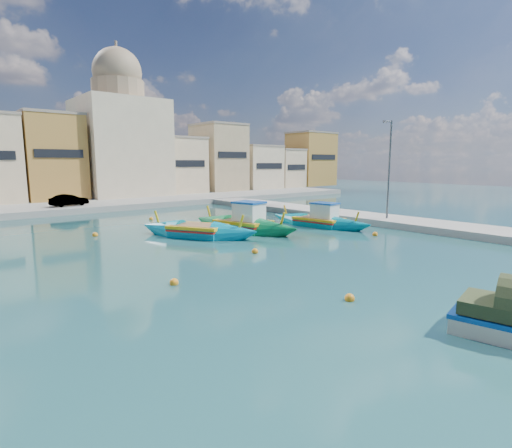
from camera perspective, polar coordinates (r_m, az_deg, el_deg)
name	(u,v)px	position (r m, az deg, el deg)	size (l,w,h in m)	color
ground	(277,287)	(16.01, 2.98, -8.94)	(160.00, 160.00, 0.00)	#133639
east_quay	(469,231)	(30.89, 28.13, -0.83)	(4.00, 70.00, 0.50)	gray
north_quay	(58,208)	(44.57, -26.46, 2.02)	(80.00, 8.00, 0.60)	gray
north_townhouses	(97,161)	(53.28, -21.72, 8.36)	(83.20, 7.87, 10.19)	#D1B890
church_block	(120,134)	(55.14, -18.80, 12.06)	(10.00, 10.00, 19.10)	beige
quay_street_lamp	(389,169)	(32.72, 18.44, 7.44)	(1.18, 0.16, 8.00)	#595B60
luzzu_turquoise_cabin	(319,222)	(30.94, 8.99, 0.31)	(3.22, 9.11, 2.87)	#008096
luzzu_blue_cabin	(244,226)	(28.39, -1.77, -0.24)	(4.33, 9.55, 3.29)	#0B743C
luzzu_green	(198,232)	(26.64, -8.33, -1.16)	(6.27, 8.68, 2.75)	#0080A2
mooring_buoys	(192,249)	(22.62, -9.14, -3.53)	(23.14, 23.54, 0.36)	orange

